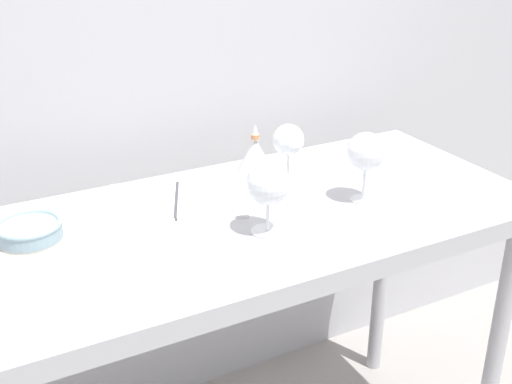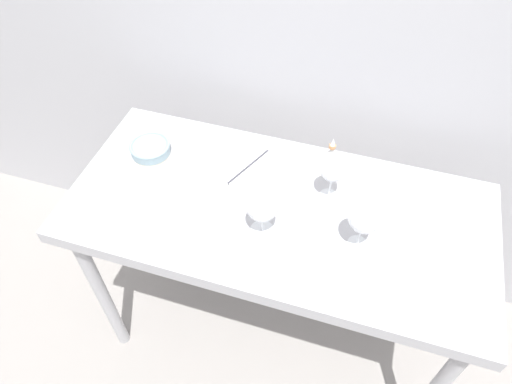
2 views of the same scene
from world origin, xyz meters
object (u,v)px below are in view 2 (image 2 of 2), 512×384
wine_glass_far_right (333,170)px  wine_glass_near_right (364,219)px  decanter_funnel (330,158)px  open_notebook (249,167)px  tasting_bowl (150,148)px  tasting_sheet_upper (413,200)px  wine_glass_near_center (262,207)px

wine_glass_far_right → wine_glass_near_right: wine_glass_near_right is taller
wine_glass_far_right → wine_glass_near_right: (0.12, -0.17, 0.00)m
wine_glass_near_right → decanter_funnel: 0.34m
decanter_funnel → open_notebook: bearing=-162.2°
wine_glass_near_right → decanter_funnel: wine_glass_near_right is taller
tasting_bowl → decanter_funnel: bearing=10.8°
wine_glass_far_right → open_notebook: bearing=171.1°
tasting_bowl → wine_glass_far_right: bearing=-1.1°
tasting_bowl → decanter_funnel: (0.63, 0.12, 0.02)m
tasting_bowl → decanter_funnel: 0.65m
wine_glass_far_right → decanter_funnel: (-0.03, 0.13, -0.08)m
open_notebook → tasting_bowl: size_ratio=2.77×
decanter_funnel → wine_glass_far_right: bearing=-79.1°
wine_glass_near_right → tasting_sheet_upper: 0.30m
tasting_sheet_upper → tasting_bowl: size_ratio=1.72×
wine_glass_near_right → tasting_bowl: size_ratio=1.22×
wine_glass_near_right → open_notebook: 0.49m
tasting_sheet_upper → tasting_bowl: tasting_bowl is taller
wine_glass_near_right → open_notebook: size_ratio=0.44×
wine_glass_far_right → tasting_bowl: bearing=178.9°
tasting_sheet_upper → decanter_funnel: (-0.30, 0.07, 0.05)m
wine_glass_near_right → tasting_bowl: (-0.78, 0.18, -0.10)m
wine_glass_near_right → decanter_funnel: bearing=116.6°
tasting_bowl → tasting_sheet_upper: bearing=3.3°
wine_glass_near_right → tasting_bowl: wine_glass_near_right is taller
wine_glass_near_center → wine_glass_near_right: bearing=7.2°
wine_glass_near_center → open_notebook: 0.30m
wine_glass_near_center → decanter_funnel: 0.37m
open_notebook → tasting_sheet_upper: 0.57m
tasting_sheet_upper → tasting_bowl: 0.93m
open_notebook → tasting_bowl: (-0.36, -0.03, 0.02)m
wine_glass_near_right → tasting_sheet_upper: size_ratio=0.71×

